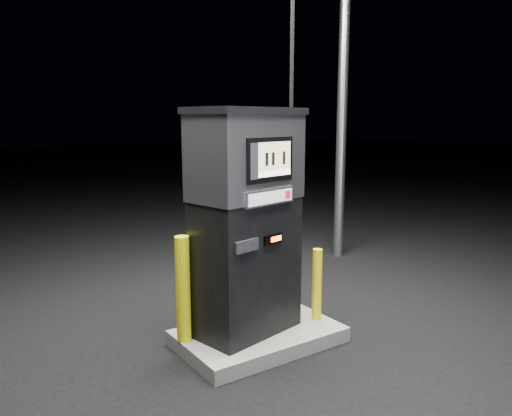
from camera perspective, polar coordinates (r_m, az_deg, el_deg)
ground at (r=5.29m, az=0.30°, el=-15.16°), size 80.00×80.00×0.00m
pump_island at (r=5.25m, az=0.31°, el=-14.42°), size 1.60×1.00×0.15m
fuel_dispenser at (r=4.86m, az=-1.11°, el=-1.40°), size 1.28×0.87×4.59m
bollard_left at (r=4.84m, az=-8.33°, el=-9.18°), size 0.18×0.18×1.03m
bollard_right at (r=5.38m, az=6.98°, el=-8.65°), size 0.13×0.13×0.77m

